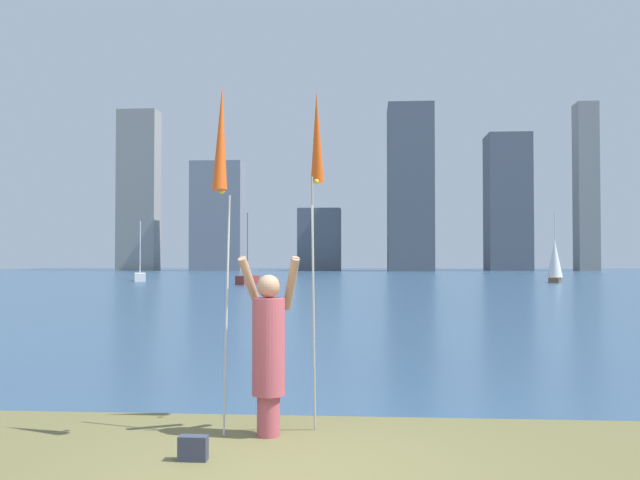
{
  "coord_description": "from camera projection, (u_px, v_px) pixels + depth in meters",
  "views": [
    {
      "loc": [
        0.76,
        -6.08,
        1.94
      ],
      "look_at": [
        -0.48,
        11.19,
        2.38
      ],
      "focal_mm": 38.37,
      "sensor_mm": 36.0,
      "label": 1
    }
  ],
  "objects": [
    {
      "name": "ground",
      "position": [
        360.0,
        282.0,
        56.87
      ],
      "size": [
        120.0,
        138.0,
        0.12
      ],
      "color": "brown"
    },
    {
      "name": "person",
      "position": [
        269.0,
        347.0,
        7.44
      ],
      "size": [
        0.72,
        0.53,
        1.95
      ],
      "rotation": [
        0.0,
        0.0,
        -0.09
      ],
      "color": "#B24C59",
      "rests_on": "ground"
    },
    {
      "name": "kite_flag_left",
      "position": [
        221.0,
        147.0,
        7.3
      ],
      "size": [
        0.16,
        0.61,
        3.79
      ],
      "color": "#B2B2B7",
      "rests_on": "ground"
    },
    {
      "name": "kite_flag_right",
      "position": [
        317.0,
        146.0,
        8.02
      ],
      "size": [
        0.16,
        0.88,
        3.88
      ],
      "color": "#B2B2B7",
      "rests_on": "ground"
    },
    {
      "name": "bag",
      "position": [
        193.0,
        448.0,
        6.52
      ],
      "size": [
        0.27,
        0.13,
        0.24
      ],
      "color": "#33384C",
      "rests_on": "ground"
    },
    {
      "name": "sailboat_1",
      "position": [
        247.0,
        279.0,
        49.14
      ],
      "size": [
        1.58,
        1.94,
        5.17
      ],
      "color": "maroon",
      "rests_on": "ground"
    },
    {
      "name": "sailboat_6",
      "position": [
        140.0,
        276.0,
        56.49
      ],
      "size": [
        1.81,
        3.02,
        4.97
      ],
      "color": "white",
      "rests_on": "ground"
    },
    {
      "name": "sailboat_7",
      "position": [
        555.0,
        261.0,
        53.28
      ],
      "size": [
        1.61,
        2.47,
        5.48
      ],
      "color": "brown",
      "rests_on": "ground"
    },
    {
      "name": "skyline_tower_0",
      "position": [
        139.0,
        190.0,
        104.23
      ],
      "size": [
        5.93,
        3.53,
        24.39
      ],
      "color": "gray",
      "rests_on": "ground"
    },
    {
      "name": "skyline_tower_1",
      "position": [
        217.0,
        216.0,
        101.45
      ],
      "size": [
        7.59,
        3.96,
        16.17
      ],
      "color": "gray",
      "rests_on": "ground"
    },
    {
      "name": "skyline_tower_2",
      "position": [
        319.0,
        239.0,
        103.17
      ],
      "size": [
        6.43,
        3.73,
        9.36
      ],
      "color": "#565B66",
      "rests_on": "ground"
    },
    {
      "name": "skyline_tower_3",
      "position": [
        410.0,
        189.0,
        99.57
      ],
      "size": [
        6.5,
        7.63,
        23.99
      ],
      "color": "#565B66",
      "rests_on": "ground"
    },
    {
      "name": "skyline_tower_4",
      "position": [
        508.0,
        203.0,
        102.81
      ],
      "size": [
        6.31,
        6.27,
        20.42
      ],
      "color": "#565B66",
      "rests_on": "ground"
    },
    {
      "name": "skyline_tower_5",
      "position": [
        586.0,
        187.0,
        101.44
      ],
      "size": [
        3.02,
        3.44,
        24.94
      ],
      "color": "gray",
      "rests_on": "ground"
    }
  ]
}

